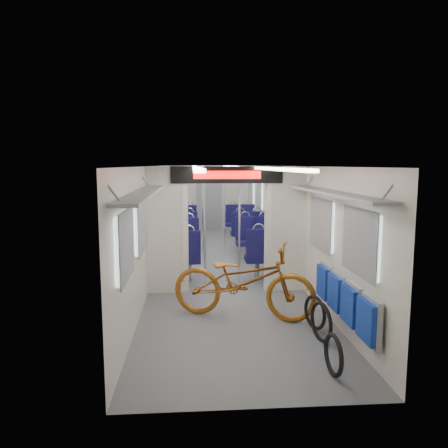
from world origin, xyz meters
name	(u,v)px	position (x,y,z in m)	size (l,w,h in m)	color
carriage	(220,202)	(0.00, -0.27, 1.50)	(12.00, 12.02, 2.31)	#515456
bicycle	(243,281)	(0.14, -3.47, 0.58)	(0.77, 2.20, 1.16)	#9D5716
flip_bench	(344,299)	(1.35, -4.46, 0.58)	(0.12, 2.14, 0.55)	gray
bike_hoop_a	(333,357)	(0.92, -5.40, 0.22)	(0.48, 0.48, 0.05)	black
bike_hoop_b	(321,323)	(1.06, -4.45, 0.25)	(0.54, 0.54, 0.05)	black
bike_hoop_c	(315,314)	(1.10, -4.02, 0.23)	(0.50, 0.50, 0.05)	black
seat_bay_near_left	(179,244)	(-0.94, -0.23, 0.56)	(0.94, 2.23, 1.15)	#100D3D
seat_bay_near_right	(261,243)	(0.93, -0.21, 0.57)	(0.96, 2.30, 1.17)	#100D3D
seat_bay_far_left	(182,223)	(-0.93, 3.59, 0.55)	(0.92, 2.10, 1.11)	#100D3D
seat_bay_far_right	(244,223)	(0.93, 3.15, 0.57)	(0.95, 2.28, 1.16)	#100D3D
stanchion_near_left	(205,226)	(-0.38, -1.49, 1.15)	(0.04, 0.04, 2.30)	silver
stanchion_near_right	(239,226)	(0.29, -1.50, 1.15)	(0.04, 0.04, 2.30)	silver
stanchion_far_left	(203,209)	(-0.34, 1.85, 1.15)	(0.04, 0.04, 2.30)	silver
stanchion_far_right	(225,210)	(0.24, 1.57, 1.15)	(0.04, 0.04, 2.30)	silver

